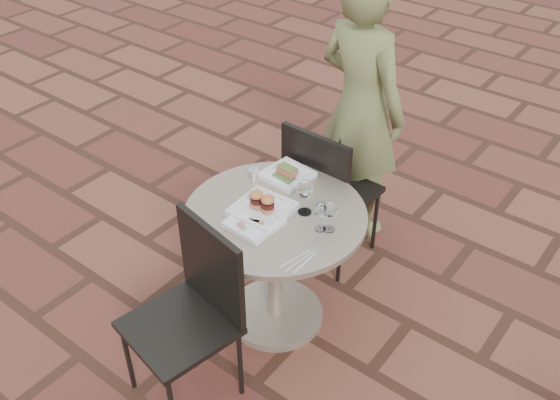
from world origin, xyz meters
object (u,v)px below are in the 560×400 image
Objects in this scene: chair_far at (325,186)px; plate_salmon at (287,174)px; cafe_table at (275,250)px; diner at (361,108)px; plate_tuna at (254,223)px; chair_near at (194,302)px; plate_sliders at (262,207)px.

plate_salmon is (-0.07, -0.27, 0.20)m from chair_far.
plate_salmon reaches higher than cafe_table.
diner reaches higher than plate_tuna.
chair_far is 1.10m from chair_near.
plate_sliders reaches higher than plate_salmon.
diner is (-0.13, 0.98, 0.35)m from cafe_table.
plate_sliders is at bearing -74.66° from plate_salmon.
plate_sliders is at bearing 103.92° from diner.
chair_near is at bearing -90.76° from plate_tuna.
chair_far reaches higher than cafe_table.
diner reaches higher than plate_sliders.
chair_far is 3.78× the size of plate_salmon.
plate_tuna is at bearing -72.97° from plate_sliders.
plate_salmon is (-0.01, -0.71, -0.09)m from diner.
plate_sliders is (0.02, -0.58, 0.21)m from chair_far.
plate_tuna is (0.11, -1.12, -0.09)m from diner.
cafe_table is at bearing 98.21° from chair_near.
chair_near is at bearing 103.37° from diner.
chair_near is 4.00× the size of plate_tuna.
diner is 6.15× the size of plate_sliders.
plate_salmon is 0.91× the size of plate_sliders.
plate_sliders is 1.17× the size of plate_tuna.
chair_far is at bearing 91.86° from plate_sliders.
chair_far and chair_near have the same top height.
plate_sliders is at bearing 93.16° from chair_far.
plate_tuna is at bearing 100.17° from chair_near.
chair_far is at bearing 97.45° from cafe_table.
chair_near is 0.86m from plate_salmon.
cafe_table is 0.29m from plate_sliders.
plate_sliders is at bearing 103.81° from chair_near.
diner is (-0.06, 0.44, 0.29)m from chair_far.
chair_far reaches higher than plate_tuna.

